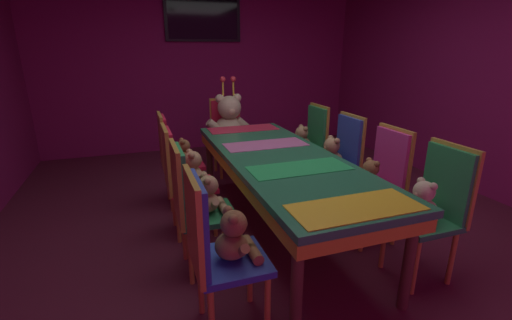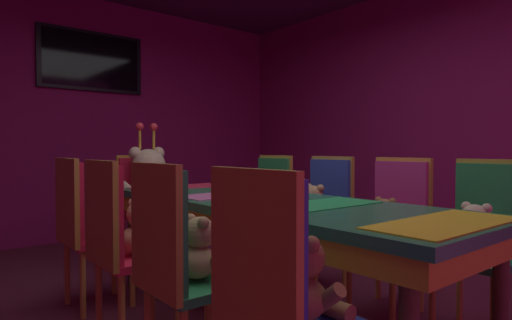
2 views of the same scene
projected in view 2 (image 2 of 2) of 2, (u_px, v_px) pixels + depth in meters
The scene contains 22 objects.
wall_back at pixel (90, 118), 5.04m from camera, with size 5.20×0.12×2.80m, color #8C1959.
wall_right at pixel (470, 112), 4.23m from camera, with size 0.12×6.40×2.80m, color #8C1959.
banquet_table at pixel (271, 214), 2.59m from camera, with size 0.90×2.54×0.75m.
chair_left_0 at pixel (272, 290), 1.37m from camera, with size 0.42×0.41×0.98m.
teddy_left_0 at pixel (304, 284), 1.46m from camera, with size 0.25×0.32×0.30m.
chair_left_1 at pixel (172, 254), 1.85m from camera, with size 0.42×0.41×0.98m.
teddy_left_1 at pixel (201, 252), 1.94m from camera, with size 0.24×0.31×0.29m.
chair_left_2 at pixel (116, 233), 2.30m from camera, with size 0.42×0.41×0.98m.
teddy_left_2 at pixel (141, 231), 2.39m from camera, with size 0.25×0.33×0.31m.
chair_left_3 at pixel (80, 218), 2.79m from camera, with size 0.42×0.41×0.98m.
teddy_left_3 at pixel (102, 220), 2.88m from camera, with size 0.21×0.27×0.26m.
chair_right_0 at pixel (486, 228), 2.43m from camera, with size 0.42×0.41×0.98m.
teddy_right_0 at pixel (474, 234), 2.34m from camera, with size 0.24×0.31×0.29m.
chair_right_1 at pixel (396, 216), 2.85m from camera, with size 0.42×0.41×0.98m.
teddy_right_1 at pixel (384, 222), 2.76m from camera, with size 0.22×0.29×0.27m.
chair_right_2 at pixel (325, 207), 3.33m from camera, with size 0.42×0.41×0.98m.
teddy_right_2 at pixel (312, 209), 3.24m from camera, with size 0.26×0.34×0.32m.
chair_right_3 at pixel (269, 199), 3.83m from camera, with size 0.42×0.41×0.98m.
teddy_right_3 at pixel (257, 201), 3.74m from camera, with size 0.25×0.32×0.30m.
throne_chair at pixel (141, 197), 3.99m from camera, with size 0.41×0.42×0.98m.
king_teddy_bear at pixel (149, 185), 3.86m from camera, with size 0.64×0.49×0.82m.
wall_tv at pixel (92, 61), 4.95m from camera, with size 1.17×0.06×0.68m.
Camera 2 is at (-1.71, -1.93, 1.05)m, focal length 30.33 mm.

